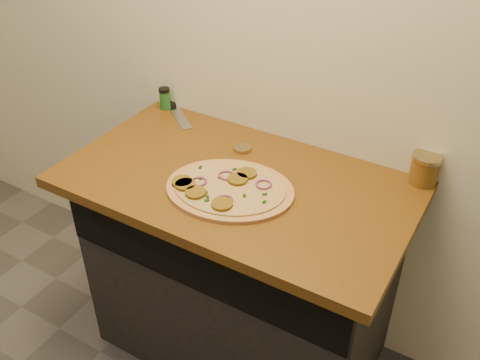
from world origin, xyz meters
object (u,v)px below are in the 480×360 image
Objects in this scene: chefs_knife at (174,108)px; spice_shaker at (165,98)px; pizza at (228,188)px; salsa_jar at (425,169)px.

spice_shaker reaches higher than chefs_knife.
chefs_knife is at bearing 142.77° from pizza.
pizza is 0.63m from chefs_knife.
spice_shaker is at bearing -159.98° from chefs_knife.
chefs_knife is at bearing 20.02° from spice_shaker.
chefs_knife is 2.58× the size of salsa_jar.
pizza is at bearing -34.48° from spice_shaker.
pizza is 4.76× the size of salsa_jar.
spice_shaker is at bearing 145.52° from pizza.
salsa_jar is at bearing 0.47° from spice_shaker.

